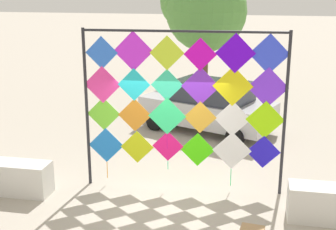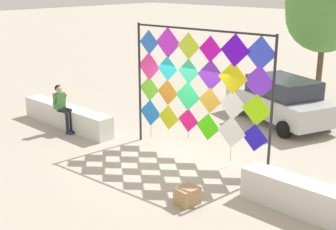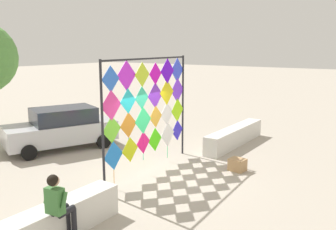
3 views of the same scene
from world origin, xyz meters
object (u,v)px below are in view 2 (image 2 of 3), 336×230
object	(u,v)px
parked_car	(280,100)
cardboard_box_large	(187,196)
seated_vendor	(62,105)
kite_display_rack	(200,83)
tree_far_right	(322,11)

from	to	relation	value
parked_car	cardboard_box_large	distance (m)	6.95
seated_vendor	kite_display_rack	bearing A→B (deg)	16.27
parked_car	cardboard_box_large	size ratio (longest dim) A/B	9.08
parked_car	tree_far_right	distance (m)	5.37
kite_display_rack	tree_far_right	xyz separation A→B (m)	(-0.79, 8.96, 1.42)
kite_display_rack	seated_vendor	world-z (taller)	kite_display_rack
seated_vendor	cardboard_box_large	xyz separation A→B (m)	(6.19, -0.98, -0.73)
seated_vendor	tree_far_right	bearing A→B (deg)	69.58
parked_car	tree_far_right	bearing A→B (deg)	100.57
cardboard_box_large	kite_display_rack	bearing A→B (deg)	123.79
parked_car	tree_far_right	world-z (taller)	tree_far_right
parked_car	cardboard_box_large	xyz separation A→B (m)	(1.51, -6.76, -0.61)
parked_car	tree_far_right	xyz separation A→B (m)	(-0.85, 4.54, 2.75)
kite_display_rack	seated_vendor	bearing A→B (deg)	-163.73
kite_display_rack	seated_vendor	distance (m)	4.97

